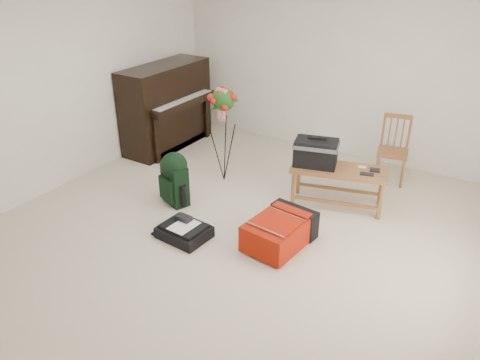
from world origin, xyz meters
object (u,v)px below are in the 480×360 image
Objects in this scene: bench at (325,156)px; flower_stand at (223,136)px; black_duffel at (184,231)px; red_suitcase at (282,229)px; green_backpack at (174,176)px; piano at (167,108)px; dining_chair at (394,150)px.

bench is 0.93× the size of flower_stand.
red_suitcase is at bearing 30.52° from black_duffel.
bench is 1.80× the size of green_backpack.
flower_stand is (1.39, -0.54, 0.02)m from piano.
piano is at bearing 137.21° from black_duffel.
green_backpack reaches higher than red_suitcase.
green_backpack is at bearing 139.81° from black_duffel.
flower_stand is (-0.41, 1.36, 0.54)m from black_duffel.
black_duffel is at bearing -65.72° from flower_stand.
black_duffel is (1.79, -1.90, -0.52)m from piano.
piano is 2.29× the size of green_backpack.
black_duffel is at bearing -46.64° from piano.
black_duffel is at bearing -23.73° from green_backpack.
flower_stand reaches higher than black_duffel.
dining_chair is at bearing 81.87° from red_suitcase.
piano is 1.27× the size of bench.
bench is at bearing -129.59° from dining_chair.
piano is 3.31m from dining_chair.
bench is at bearing -8.11° from piano.
bench is 1.78m from green_backpack.
flower_stand is (-1.86, -1.18, 0.20)m from dining_chair.
flower_stand reaches higher than piano.
green_backpack is at bearing -161.66° from bench.
red_suitcase is 1.49m from green_backpack.
bench is 2.21× the size of black_duffel.
flower_stand is at bearing 152.16° from red_suitcase.
piano is 2.66m from black_duffel.
green_backpack is (1.25, -1.37, -0.24)m from piano.
bench reaches higher than green_backpack.
red_suitcase is at bearing -27.84° from piano.
flower_stand reaches higher than red_suitcase.
flower_stand is at bearing -21.21° from piano.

